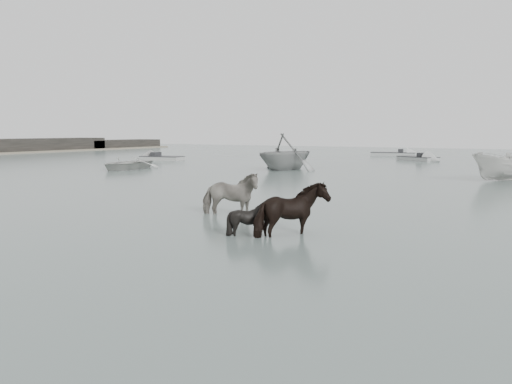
% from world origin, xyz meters
% --- Properties ---
extents(ground, '(140.00, 140.00, 0.00)m').
position_xyz_m(ground, '(0.00, 0.00, 0.00)').
color(ground, '#4E5D58').
rests_on(ground, ground).
extents(pony_pinto, '(2.09, 1.46, 1.62)m').
position_xyz_m(pony_pinto, '(-2.31, 1.63, 0.81)').
color(pony_pinto, black).
rests_on(pony_pinto, ground).
extents(pony_dark, '(1.61, 1.81, 1.64)m').
position_xyz_m(pony_dark, '(0.78, -0.27, 0.82)').
color(pony_dark, black).
rests_on(pony_dark, ground).
extents(pony_black, '(1.06, 0.94, 1.16)m').
position_xyz_m(pony_black, '(-0.20, -0.63, 0.58)').
color(pony_black, black).
rests_on(pony_black, ground).
extents(rowboat_lead, '(3.97, 5.13, 0.98)m').
position_xyz_m(rowboat_lead, '(-19.00, 14.31, 0.49)').
color(rowboat_lead, silver).
rests_on(rowboat_lead, ground).
extents(rowboat_trail, '(5.62, 6.06, 2.63)m').
position_xyz_m(rowboat_trail, '(-9.02, 19.43, 1.32)').
color(rowboat_trail, gray).
rests_on(rowboat_trail, ground).
extents(boat_small, '(3.79, 4.57, 1.69)m').
position_xyz_m(boat_small, '(4.55, 18.41, 0.85)').
color(boat_small, '#BBBBB6').
rests_on(boat_small, ground).
extents(skiff_outer, '(5.60, 2.31, 0.75)m').
position_xyz_m(skiff_outer, '(-23.77, 23.89, 0.38)').
color(skiff_outer, '#A3A39F').
rests_on(skiff_outer, ground).
extents(skiff_mid, '(5.13, 3.96, 0.75)m').
position_xyz_m(skiff_mid, '(-3.24, 34.64, 0.38)').
color(skiff_mid, '#979997').
rests_on(skiff_mid, ground).
extents(skiff_far, '(6.64, 2.62, 0.75)m').
position_xyz_m(skiff_far, '(-7.44, 42.57, 0.38)').
color(skiff_far, '#9FA19F').
rests_on(skiff_far, ground).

